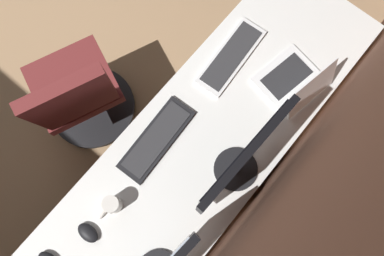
% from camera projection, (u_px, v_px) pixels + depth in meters
% --- Properties ---
extents(wall_back, '(5.04, 0.10, 2.60)m').
position_uv_depth(wall_back, '(287.00, 214.00, 1.12)').
color(wall_back, brown).
rests_on(wall_back, ground).
extents(desk, '(2.13, 0.64, 0.73)m').
position_uv_depth(desk, '(200.00, 149.00, 1.82)').
color(desk, white).
rests_on(desk, ground).
extents(drawer_pedestal, '(0.40, 0.51, 0.69)m').
position_uv_depth(drawer_pedestal, '(218.00, 144.00, 2.15)').
color(drawer_pedestal, white).
rests_on(drawer_pedestal, ground).
extents(monitor_secondary, '(0.52, 0.20, 0.46)m').
position_uv_depth(monitor_secondary, '(242.00, 160.00, 1.47)').
color(monitor_secondary, black).
rests_on(monitor_secondary, desk).
extents(laptop_leftmost, '(0.33, 0.31, 0.21)m').
position_uv_depth(laptop_leftmost, '(296.00, 82.00, 1.78)').
color(laptop_leftmost, white).
rests_on(laptop_leftmost, desk).
extents(keyboard_main, '(0.43, 0.16, 0.02)m').
position_uv_depth(keyboard_main, '(156.00, 139.00, 1.75)').
color(keyboard_main, black).
rests_on(keyboard_main, desk).
extents(keyboard_spare, '(0.43, 0.17, 0.02)m').
position_uv_depth(keyboard_spare, '(231.00, 56.00, 1.85)').
color(keyboard_spare, silver).
rests_on(keyboard_spare, desk).
extents(mouse_spare, '(0.06, 0.10, 0.03)m').
position_uv_depth(mouse_spare, '(88.00, 233.00, 1.64)').
color(mouse_spare, black).
rests_on(mouse_spare, desk).
extents(coffee_mug, '(0.11, 0.07, 0.10)m').
position_uv_depth(coffee_mug, '(112.00, 205.00, 1.64)').
color(coffee_mug, silver).
rests_on(coffee_mug, desk).
extents(office_chair, '(0.57, 0.61, 0.97)m').
position_uv_depth(office_chair, '(79.00, 96.00, 2.10)').
color(office_chair, maroon).
rests_on(office_chair, ground).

